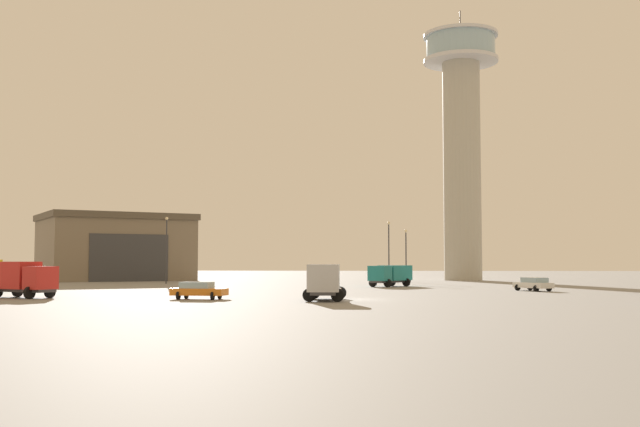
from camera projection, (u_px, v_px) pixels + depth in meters
name	position (u px, v px, depth m)	size (l,w,h in m)	color
ground_plane	(351.00, 299.00, 59.90)	(400.00, 400.00, 0.00)	gray
control_tower	(461.00, 131.00, 123.97)	(12.13, 12.13, 44.34)	#B2AD9E
hangar	(115.00, 247.00, 123.60)	(28.95, 27.77, 10.63)	#7A6B56
truck_box_red	(21.00, 278.00, 62.60)	(6.48, 4.65, 2.97)	#38383D
truck_flatbed_silver	(324.00, 283.00, 57.34)	(3.14, 6.64, 2.77)	#38383D
truck_box_teal	(391.00, 274.00, 91.27)	(5.43, 6.64, 2.54)	#38383D
car_white	(533.00, 284.00, 77.43)	(3.57, 4.86, 1.37)	white
car_orange	(198.00, 290.00, 59.99)	(4.47, 2.67, 1.37)	orange
light_post_west	(406.00, 250.00, 112.76)	(0.44, 0.44, 7.76)	#38383D
light_post_east	(389.00, 246.00, 109.07)	(0.44, 0.44, 8.78)	#38383D
light_post_north	(167.00, 244.00, 103.94)	(0.44, 0.44, 9.13)	#38383D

